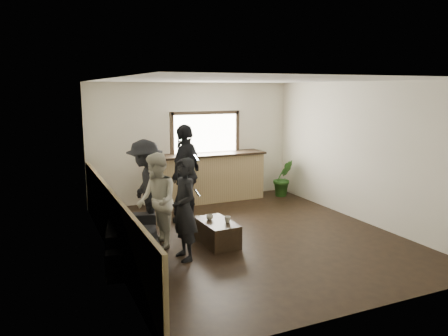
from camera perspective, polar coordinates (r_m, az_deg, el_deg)
name	(u,v)px	position (r m, az deg, el deg)	size (l,w,h in m)	color
ground	(250,236)	(8.10, 3.46, -8.84)	(5.00, 6.00, 0.01)	black
room_shell	(213,159)	(7.43, -1.46, 1.12)	(5.01, 6.01, 2.80)	silver
bar_counter	(209,174)	(10.42, -1.91, -0.83)	(2.70, 0.68, 2.13)	#9E8355
sofa	(134,237)	(7.25, -11.71, -8.84)	(2.08, 0.81, 0.61)	black
coffee_table	(217,233)	(7.63, -0.92, -8.44)	(0.50, 0.91, 0.40)	black
cup_a	(210,217)	(7.65, -1.89, -6.44)	(0.12, 0.12, 0.09)	silver
cup_b	(228,219)	(7.50, 0.46, -6.74)	(0.11, 0.11, 0.10)	silver
potted_plant	(283,178)	(10.99, 7.74, -1.30)	(0.51, 0.41, 0.92)	#2D6623
person_a	(184,209)	(6.84, -5.21, -5.39)	(0.48, 0.62, 1.62)	black
person_b	(157,201)	(7.39, -8.78, -4.28)	(0.63, 0.80, 1.62)	silver
person_c	(146,188)	(8.07, -10.19, -2.55)	(0.73, 1.18, 1.76)	black
person_d	(186,174)	(8.74, -4.99, -0.72)	(1.13, 1.18, 1.97)	black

